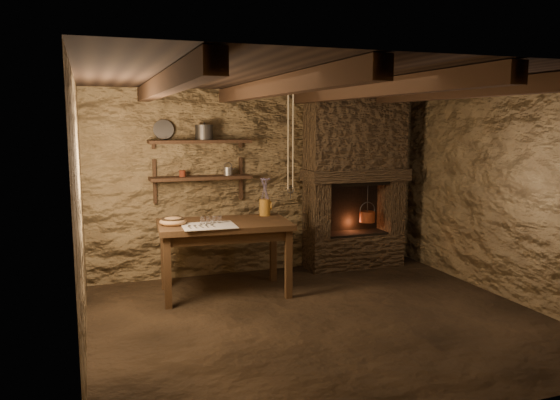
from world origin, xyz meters
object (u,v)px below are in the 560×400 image
object	(u,v)px
work_table	(225,255)
iron_stockpot	(204,133)
wooden_bowl	(173,222)
stoneware_jug	(265,199)
red_pot	(367,216)

from	to	relation	value
work_table	iron_stockpot	size ratio (longest dim) A/B	7.03
wooden_bowl	iron_stockpot	size ratio (longest dim) A/B	1.36
work_table	wooden_bowl	size ratio (longest dim) A/B	5.16
work_table	stoneware_jug	world-z (taller)	stoneware_jug
stoneware_jug	wooden_bowl	world-z (taller)	stoneware_jug
iron_stockpot	wooden_bowl	bearing A→B (deg)	-127.33
stoneware_jug	iron_stockpot	xyz separation A→B (m)	(-0.65, 0.43, 0.80)
stoneware_jug	red_pot	size ratio (longest dim) A/B	0.87
wooden_bowl	iron_stockpot	world-z (taller)	iron_stockpot
iron_stockpot	red_pot	size ratio (longest dim) A/B	0.41
wooden_bowl	red_pot	xyz separation A→B (m)	(2.73, 0.54, -0.18)
red_pot	work_table	bearing A→B (deg)	-165.48
wooden_bowl	stoneware_jug	bearing A→B (deg)	11.71
iron_stockpot	stoneware_jug	bearing A→B (deg)	-33.24
stoneware_jug	iron_stockpot	bearing A→B (deg)	141.73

